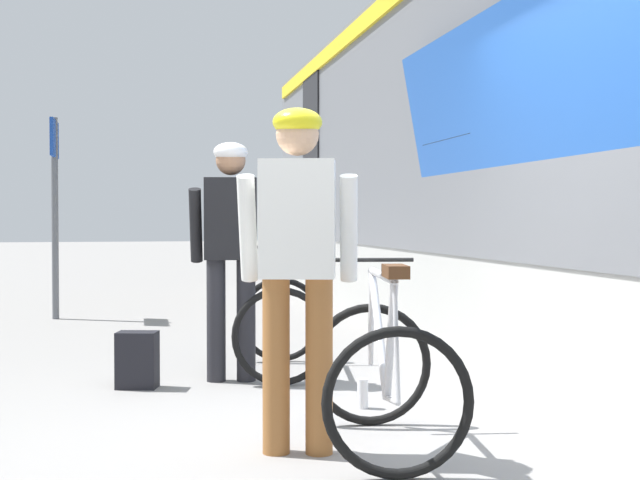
{
  "coord_description": "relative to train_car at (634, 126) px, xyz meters",
  "views": [
    {
      "loc": [
        -1.01,
        -4.39,
        1.2
      ],
      "look_at": [
        0.24,
        1.41,
        1.05
      ],
      "focal_mm": 47.29,
      "sensor_mm": 36.0,
      "label": 1
    }
  ],
  "objects": [
    {
      "name": "platform_sign_post",
      "position": [
        -5.0,
        4.18,
        -0.34
      ],
      "size": [
        0.08,
        0.7,
        2.4
      ],
      "color": "#595B60",
      "rests_on": "ground"
    },
    {
      "name": "water_bottle_near_the_bikes",
      "position": [
        -2.64,
        -1.17,
        -1.87
      ],
      "size": [
        0.07,
        0.07,
        0.19
      ],
      "primitive_type": "cylinder",
      "color": "silver",
      "rests_on": "ground"
    },
    {
      "name": "train_car",
      "position": [
        0.0,
        0.0,
        0.0
      ],
      "size": [
        3.19,
        17.3,
        3.88
      ],
      "color": "slate",
      "rests_on": "ground"
    },
    {
      "name": "cyclist_far_in_dark",
      "position": [
        -3.35,
        -0.09,
        -0.91
      ],
      "size": [
        0.64,
        0.37,
        1.76
      ],
      "color": "#232328",
      "rests_on": "ground"
    },
    {
      "name": "bicycle_far_black",
      "position": [
        -2.94,
        0.14,
        -1.56
      ],
      "size": [
        0.87,
        1.17,
        0.99
      ],
      "color": "black",
      "rests_on": "ground"
    },
    {
      "name": "backpack_on_platform",
      "position": [
        -4.03,
        -0.21,
        -1.77
      ],
      "size": [
        0.32,
        0.24,
        0.4
      ],
      "primitive_type": "cube",
      "rotation": [
        0.0,
        0.0,
        -0.26
      ],
      "color": "black",
      "rests_on": "ground"
    },
    {
      "name": "cyclist_near_in_white",
      "position": [
        -3.23,
        -2.08,
        -0.91
      ],
      "size": [
        0.66,
        0.41,
        1.76
      ],
      "color": "#935B2D",
      "rests_on": "ground"
    },
    {
      "name": "bicycle_near_silver",
      "position": [
        -2.78,
        -2.11,
        -1.56
      ],
      "size": [
        0.86,
        1.16,
        0.99
      ],
      "color": "black",
      "rests_on": "ground"
    },
    {
      "name": "ground_plane",
      "position": [
        -3.0,
        -1.89,
        -1.97
      ],
      "size": [
        80.0,
        80.0,
        0.0
      ],
      "primitive_type": "plane",
      "color": "gray"
    }
  ]
}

